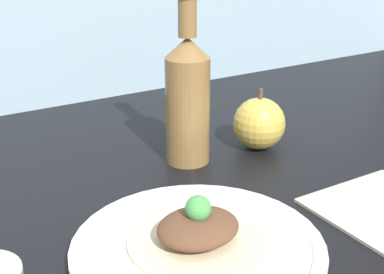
{
  "coord_description": "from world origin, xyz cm",
  "views": [
    {
      "loc": [
        -33.8,
        -46.14,
        33.57
      ],
      "look_at": [
        -2.01,
        5.92,
        8.86
      ],
      "focal_mm": 50.0,
      "sensor_mm": 36.0,
      "label": 1
    }
  ],
  "objects_px": {
    "cider_bottle": "(188,96)",
    "apple": "(259,123)",
    "plate": "(198,248)",
    "plated_food": "(198,230)"
  },
  "relations": [
    {
      "from": "cider_bottle",
      "to": "apple",
      "type": "height_order",
      "value": "cider_bottle"
    },
    {
      "from": "apple",
      "to": "cider_bottle",
      "type": "bearing_deg",
      "value": 172.08
    },
    {
      "from": "plate",
      "to": "cider_bottle",
      "type": "distance_m",
      "value": 0.27
    },
    {
      "from": "cider_bottle",
      "to": "plated_food",
      "type": "bearing_deg",
      "value": -118.48
    },
    {
      "from": "cider_bottle",
      "to": "apple",
      "type": "bearing_deg",
      "value": -7.92
    },
    {
      "from": "plated_food",
      "to": "apple",
      "type": "bearing_deg",
      "value": 40.27
    },
    {
      "from": "plated_food",
      "to": "cider_bottle",
      "type": "relative_size",
      "value": 0.6
    },
    {
      "from": "plated_food",
      "to": "plate",
      "type": "bearing_deg",
      "value": -90.0
    },
    {
      "from": "apple",
      "to": "plated_food",
      "type": "bearing_deg",
      "value": -139.73
    },
    {
      "from": "apple",
      "to": "plate",
      "type": "bearing_deg",
      "value": -139.73
    }
  ]
}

